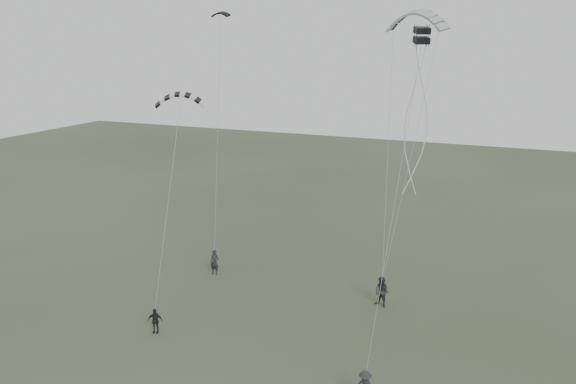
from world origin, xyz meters
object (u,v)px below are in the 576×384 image
at_px(kite_pale_large, 417,12).
at_px(kite_striped, 180,94).
at_px(flyer_left, 215,262).
at_px(flyer_center, 155,321).
at_px(kite_box, 422,35).
at_px(kite_dark_small, 220,13).
at_px(flyer_right, 382,292).

height_order(kite_pale_large, kite_striped, kite_pale_large).
xyz_separation_m(flyer_left, flyer_center, (1.06, -8.78, -0.18)).
bearing_deg(kite_box, kite_pale_large, 74.48).
bearing_deg(kite_pale_large, kite_striped, -115.99).
height_order(flyer_left, kite_pale_large, kite_pale_large).
height_order(kite_striped, kite_box, kite_box).
bearing_deg(kite_dark_small, kite_pale_large, 18.84).
distance_m(flyer_center, kite_box, 21.35).
bearing_deg(flyer_center, kite_pale_large, 34.08).
bearing_deg(kite_striped, flyer_center, -108.67).
height_order(flyer_right, kite_box, kite_box).
xyz_separation_m(flyer_center, kite_box, (13.87, 2.91, 15.97)).
bearing_deg(flyer_right, kite_pale_large, 112.22).
relative_size(kite_dark_small, kite_pale_large, 0.32).
distance_m(flyer_right, kite_striped, 17.63).
distance_m(flyer_center, kite_pale_large, 25.99).
relative_size(flyer_right, kite_striped, 0.66).
xyz_separation_m(flyer_left, kite_dark_small, (-0.92, 3.61, 17.48)).
relative_size(kite_pale_large, kite_striped, 1.50).
xyz_separation_m(flyer_right, kite_striped, (-12.01, -3.67, 12.38)).
height_order(flyer_left, flyer_center, flyer_left).
bearing_deg(flyer_center, kite_dark_small, 79.42).
height_order(flyer_left, kite_striped, kite_striped).
bearing_deg(kite_dark_small, flyer_center, -74.94).
relative_size(flyer_center, kite_striped, 0.50).
relative_size(flyer_center, kite_pale_large, 0.33).
height_order(kite_dark_small, kite_box, kite_dark_small).
bearing_deg(flyer_left, kite_dark_small, 101.11).
xyz_separation_m(kite_pale_large, kite_box, (2.56, -12.51, -1.63)).
bearing_deg(flyer_left, kite_pale_large, 25.08).
height_order(flyer_right, kite_striped, kite_striped).
distance_m(kite_dark_small, kite_striped, 9.26).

